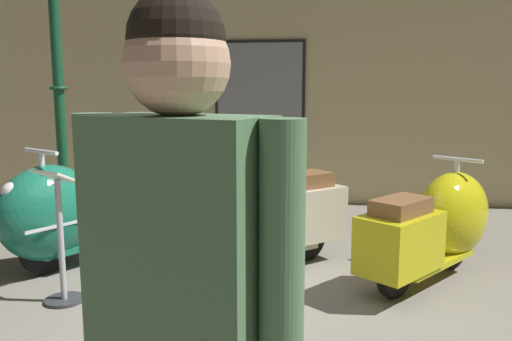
{
  "coord_description": "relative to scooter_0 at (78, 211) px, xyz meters",
  "views": [
    {
      "loc": [
        0.42,
        -2.96,
        1.54
      ],
      "look_at": [
        -0.11,
        1.48,
        0.84
      ],
      "focal_mm": 36.0,
      "sensor_mm": 36.0,
      "label": 1
    }
  ],
  "objects": [
    {
      "name": "scooter_1",
      "position": [
        1.47,
        -0.12,
        0.0
      ],
      "size": [
        1.64,
        1.48,
        1.06
      ],
      "rotation": [
        0.0,
        0.0,
        -2.45
      ],
      "color": "black",
      "rests_on": "ground"
    },
    {
      "name": "info_stanchion",
      "position": [
        0.27,
        -0.83,
        -0.07
      ],
      "size": [
        0.39,
        0.34,
        0.99
      ],
      "color": "#333338",
      "rests_on": "ground"
    },
    {
      "name": "visitor_0",
      "position": [
        1.78,
        -3.12,
        0.53
      ],
      "size": [
        0.57,
        0.37,
        1.76
      ],
      "rotation": [
        0.0,
        0.0,
        1.23
      ],
      "color": "black",
      "rests_on": "ground"
    },
    {
      "name": "showroom_back_wall",
      "position": [
        1.67,
        2.84,
        1.3
      ],
      "size": [
        18.0,
        0.24,
        3.57
      ],
      "color": "#CCB784",
      "rests_on": "ground"
    },
    {
      "name": "scooter_0",
      "position": [
        0.0,
        0.0,
        0.0
      ],
      "size": [
        1.31,
        1.73,
        1.06
      ],
      "rotation": [
        0.0,
        0.0,
        -2.11
      ],
      "color": "black",
      "rests_on": "ground"
    },
    {
      "name": "lamppost",
      "position": [
        -0.61,
        0.96,
        1.06
      ],
      "size": [
        0.28,
        0.28,
        2.94
      ],
      "color": "#144728",
      "rests_on": "ground"
    },
    {
      "name": "ground_plane",
      "position": [
        1.67,
        -1.26,
        -0.48
      ],
      "size": [
        60.0,
        60.0,
        0.0
      ],
      "primitive_type": "plane",
      "color": "slate"
    },
    {
      "name": "scooter_2",
      "position": [
        3.1,
        0.03,
        -0.04
      ],
      "size": [
        1.37,
        1.52,
        0.97
      ],
      "rotation": [
        0.0,
        0.0,
        0.88
      ],
      "color": "black",
      "rests_on": "ground"
    }
  ]
}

